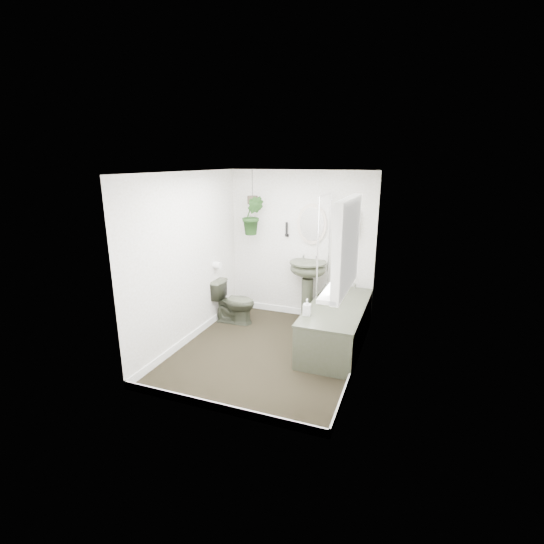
% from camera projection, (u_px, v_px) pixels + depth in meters
% --- Properties ---
extents(floor, '(2.30, 2.80, 0.02)m').
position_uv_depth(floor, '(268.00, 352.00, 5.21)').
color(floor, black).
rests_on(floor, ground).
extents(ceiling, '(2.30, 2.80, 0.02)m').
position_uv_depth(ceiling, '(267.00, 171.00, 4.58)').
color(ceiling, white).
rests_on(ceiling, ground).
extents(wall_back, '(2.30, 0.02, 2.30)m').
position_uv_depth(wall_back, '(301.00, 245.00, 6.16)').
color(wall_back, white).
rests_on(wall_back, ground).
extents(wall_front, '(2.30, 0.02, 2.30)m').
position_uv_depth(wall_front, '(212.00, 305.00, 3.63)').
color(wall_front, white).
rests_on(wall_front, ground).
extents(wall_left, '(0.02, 2.80, 2.30)m').
position_uv_depth(wall_left, '(188.00, 259.00, 5.29)').
color(wall_left, white).
rests_on(wall_left, ground).
extents(wall_right, '(0.02, 2.80, 2.30)m').
position_uv_depth(wall_right, '(362.00, 277.00, 4.50)').
color(wall_right, white).
rests_on(wall_right, ground).
extents(skirting, '(2.30, 2.80, 0.10)m').
position_uv_depth(skirting, '(268.00, 348.00, 5.19)').
color(skirting, white).
rests_on(skirting, floor).
extents(bathtub, '(0.72, 1.72, 0.58)m').
position_uv_depth(bathtub, '(337.00, 325.00, 5.31)').
color(bathtub, '#3B3F2F').
rests_on(bathtub, floor).
extents(bath_screen, '(0.04, 0.72, 1.40)m').
position_uv_depth(bath_screen, '(324.00, 245.00, 5.59)').
color(bath_screen, silver).
rests_on(bath_screen, bathtub).
extents(shower_box, '(0.20, 0.10, 0.35)m').
position_uv_depth(shower_box, '(352.00, 223.00, 5.72)').
color(shower_box, white).
rests_on(shower_box, wall_back).
extents(oval_mirror, '(0.46, 0.03, 0.62)m').
position_uv_depth(oval_mirror, '(312.00, 224.00, 5.97)').
color(oval_mirror, beige).
rests_on(oval_mirror, wall_back).
extents(wall_sconce, '(0.04, 0.04, 0.22)m').
position_uv_depth(wall_sconce, '(287.00, 229.00, 6.12)').
color(wall_sconce, black).
rests_on(wall_sconce, wall_back).
extents(toilet_roll_holder, '(0.11, 0.11, 0.11)m').
position_uv_depth(toilet_roll_holder, '(217.00, 265.00, 5.97)').
color(toilet_roll_holder, white).
rests_on(toilet_roll_holder, wall_left).
extents(window_recess, '(0.08, 1.00, 0.90)m').
position_uv_depth(window_recess, '(347.00, 245.00, 3.76)').
color(window_recess, white).
rests_on(window_recess, wall_right).
extents(window_sill, '(0.18, 1.00, 0.04)m').
position_uv_depth(window_sill, '(338.00, 286.00, 3.89)').
color(window_sill, white).
rests_on(window_sill, wall_right).
extents(window_blinds, '(0.01, 0.86, 0.76)m').
position_uv_depth(window_blinds, '(342.00, 245.00, 3.77)').
color(window_blinds, white).
rests_on(window_blinds, wall_right).
extents(toilet, '(0.67, 0.41, 0.66)m').
position_uv_depth(toilet, '(234.00, 302.00, 6.07)').
color(toilet, '#3B3F2F').
rests_on(toilet, floor).
extents(pedestal_sink, '(0.64, 0.57, 0.96)m').
position_uv_depth(pedestal_sink, '(307.00, 291.00, 6.10)').
color(pedestal_sink, '#3B3F2F').
rests_on(pedestal_sink, floor).
extents(sill_plant, '(0.22, 0.19, 0.24)m').
position_uv_depth(sill_plant, '(343.00, 266.00, 4.13)').
color(sill_plant, black).
rests_on(sill_plant, window_sill).
extents(hanging_plant, '(0.40, 0.36, 0.60)m').
position_uv_depth(hanging_plant, '(253.00, 216.00, 6.05)').
color(hanging_plant, black).
rests_on(hanging_plant, ceiling).
extents(soap_bottle, '(0.10, 0.11, 0.21)m').
position_uv_depth(soap_bottle, '(307.00, 307.00, 4.87)').
color(soap_bottle, '#2C2727').
rests_on(soap_bottle, bathtub).
extents(hanging_pot, '(0.16, 0.16, 0.12)m').
position_uv_depth(hanging_pot, '(253.00, 200.00, 5.98)').
color(hanging_pot, '#392F25').
rests_on(hanging_pot, ceiling).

